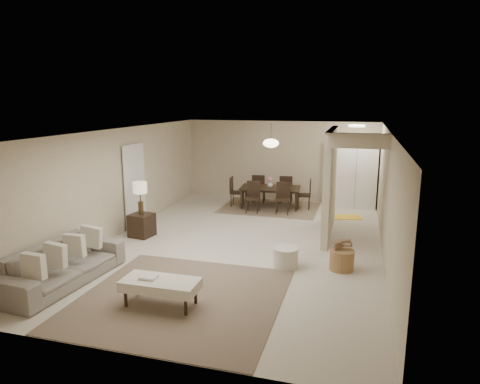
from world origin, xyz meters
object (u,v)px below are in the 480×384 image
(round_pouf, at_px, (286,257))
(pantry_cabinet, at_px, (356,172))
(dining_table, at_px, (270,198))
(ottoman_bench, at_px, (160,285))
(side_table, at_px, (142,225))
(wicker_basket, at_px, (342,260))
(sofa, at_px, (62,264))

(round_pouf, bearing_deg, pantry_cabinet, 77.39)
(round_pouf, distance_m, dining_table, 4.62)
(ottoman_bench, distance_m, side_table, 3.63)
(pantry_cabinet, bearing_deg, wicker_basket, -91.51)
(ottoman_bench, xyz_separation_m, round_pouf, (1.60, 2.08, -0.15))
(sofa, bearing_deg, side_table, 3.46)
(pantry_cabinet, height_order, round_pouf, pantry_cabinet)
(sofa, distance_m, wicker_basket, 5.05)
(pantry_cabinet, bearing_deg, round_pouf, -102.61)
(round_pouf, bearing_deg, sofa, -153.80)
(side_table, bearing_deg, dining_table, 56.18)
(ottoman_bench, bearing_deg, pantry_cabinet, 68.82)
(sofa, relative_size, side_table, 4.42)
(pantry_cabinet, bearing_deg, side_table, -137.90)
(ottoman_bench, relative_size, wicker_basket, 2.63)
(sofa, height_order, wicker_basket, sofa)
(sofa, relative_size, wicker_basket, 5.21)
(pantry_cabinet, distance_m, sofa, 8.55)
(pantry_cabinet, xyz_separation_m, round_pouf, (-1.18, -5.26, -0.86))
(pantry_cabinet, bearing_deg, sofa, -124.29)
(pantry_cabinet, relative_size, ottoman_bench, 1.75)
(ottoman_bench, bearing_deg, dining_table, 86.37)
(round_pouf, height_order, wicker_basket, wicker_basket)
(side_table, xyz_separation_m, dining_table, (2.34, 3.49, 0.04))
(wicker_basket, bearing_deg, ottoman_bench, -139.69)
(wicker_basket, bearing_deg, round_pouf, -171.49)
(sofa, height_order, round_pouf, sofa)
(pantry_cabinet, bearing_deg, dining_table, -161.54)
(sofa, xyz_separation_m, round_pouf, (3.62, 1.78, -0.15))
(sofa, height_order, side_table, sofa)
(round_pouf, bearing_deg, ottoman_bench, -127.48)
(side_table, relative_size, dining_table, 0.31)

